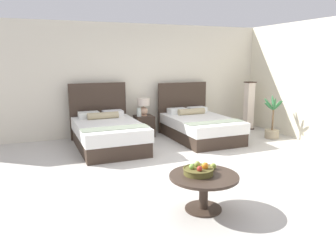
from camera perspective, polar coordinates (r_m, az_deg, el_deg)
name	(u,v)px	position (r m, az deg, el deg)	size (l,w,h in m)	color
ground_plane	(185,164)	(6.09, 3.09, -6.73)	(10.37, 9.30, 0.02)	beige
wall_back	(140,80)	(8.47, -4.88, 8.12)	(10.37, 0.12, 2.77)	beige
wall_side_right	(315,83)	(8.11, 24.46, 6.95)	(0.12, 4.90, 2.77)	beige
bed_near_window	(108,133)	(7.20, -10.52, -1.21)	(1.41, 2.14, 1.35)	#382B21
bed_near_corner	(199,126)	(7.92, 5.48, -0.03)	(1.42, 2.13, 1.30)	#382B21
nightstand	(144,126)	(8.16, -4.23, 0.01)	(0.45, 0.46, 0.52)	#382B21
table_lamp	(143,105)	(8.09, -4.33, 3.69)	(0.31, 0.31, 0.44)	tan
vase	(139,112)	(8.02, -5.11, 2.42)	(0.11, 0.11, 0.21)	silver
coffee_table	(204,183)	(4.23, 6.30, -10.00)	(0.89, 0.89, 0.47)	#382B21
fruit_bowl	(199,170)	(4.20, 5.38, -7.74)	(0.40, 0.40, 0.16)	brown
loose_apple	(213,166)	(4.41, 7.94, -7.00)	(0.08, 0.08, 0.08)	#90A33D
floor_lamp_corner	(249,106)	(9.17, 14.02, 3.47)	(0.25, 0.25, 1.30)	#39271D
potted_palm	(272,127)	(8.33, 17.81, -0.13)	(0.55, 0.44, 1.05)	tan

